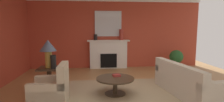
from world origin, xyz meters
The scene contains 16 objects.
ground_plane centered at (0.00, 0.00, 0.00)m, with size 9.25×9.25×0.00m, color tan.
wall_fireplace centered at (0.00, 3.20, 1.50)m, with size 7.72×0.12×3.00m, color #B7422D.
crown_moulding centered at (0.00, 3.12, 2.92)m, with size 7.72×0.08×0.12m, color white.
area_rug centered at (-0.27, -0.16, 0.01)m, with size 3.23×2.65×0.01m, color tan.
fireplace centered at (-0.21, 2.99, 0.58)m, with size 1.80×0.35×1.23m.
mantel_mirror centered at (-0.21, 3.11, 1.92)m, with size 1.15×0.04×1.08m, color silver.
sofa centered at (1.63, -0.34, 0.30)m, with size 1.18×2.20×0.85m.
armchair_near_window centered at (-1.81, -0.64, 0.31)m, with size 0.82×0.82×0.95m.
coffee_table centered at (-0.27, -0.16, 0.34)m, with size 1.00×1.00×0.45m.
side_table centered at (-2.03, 0.12, 0.40)m, with size 0.56×0.56×0.70m.
table_lamp centered at (-2.03, 0.12, 1.22)m, with size 0.44×0.44×0.75m.
vase_mantel_left centered at (-0.76, 2.94, 1.35)m, with size 0.14×0.14×0.25m, color black.
vase_on_side_table centered at (-1.88, 0.00, 0.88)m, with size 0.15×0.15×0.36m, color black.
vase_mantel_right centered at (0.34, 2.94, 1.46)m, with size 0.18×0.18×0.45m, color #9E3328.
book_red_cover centered at (-0.22, -0.01, 0.48)m, with size 0.20×0.17×0.06m, color maroon.
potted_plant centered at (2.58, 2.42, 0.49)m, with size 0.56×0.56×0.83m.
Camera 1 is at (-0.79, -4.83, 1.78)m, focal length 29.34 mm.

